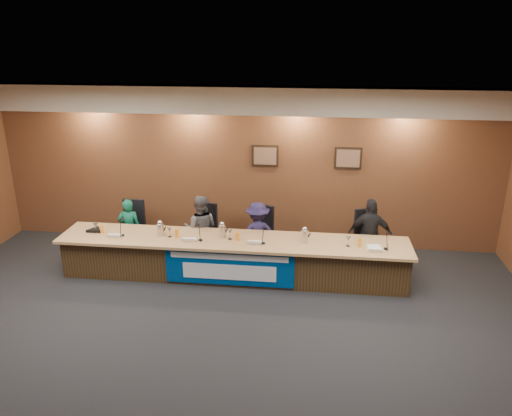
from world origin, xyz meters
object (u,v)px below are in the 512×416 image
at_px(panelist_a, 130,229).
at_px(carafe_left, 160,230).
at_px(panelist_d, 370,235).
at_px(office_chair_c, 258,238).
at_px(office_chair_d, 369,243).
at_px(carafe_right, 305,236).
at_px(banner, 229,268).
at_px(office_chair_a, 132,232).
at_px(panelist_c, 258,234).
at_px(dais_body, 233,259).
at_px(carafe_mid, 222,231).
at_px(office_chair_b, 202,235).
at_px(speakerphone, 95,230).
at_px(panelist_b, 201,229).

relative_size(panelist_a, carafe_left, 5.40).
bearing_deg(panelist_d, office_chair_c, 1.23).
distance_m(office_chair_d, carafe_right, 1.42).
relative_size(banner, carafe_left, 10.05).
relative_size(panelist_d, office_chair_a, 2.84).
relative_size(panelist_c, carafe_right, 5.55).
relative_size(dais_body, carafe_mid, 25.34).
height_order(panelist_d, office_chair_d, panelist_d).
height_order(banner, office_chair_d, banner).
bearing_deg(office_chair_d, office_chair_a, 161.37).
xyz_separation_m(panelist_d, carafe_left, (-3.69, -0.62, 0.18)).
height_order(office_chair_a, office_chair_b, same).
relative_size(banner, panelist_a, 1.86).
height_order(office_chair_c, carafe_left, carafe_left).
height_order(panelist_a, carafe_mid, panelist_a).
distance_m(office_chair_a, office_chair_b, 1.39).
distance_m(office_chair_b, office_chair_d, 3.12).
bearing_deg(panelist_c, office_chair_a, -17.50).
distance_m(panelist_c, office_chair_d, 2.05).
height_order(office_chair_b, office_chair_d, same).
distance_m(panelist_c, carafe_right, 1.10).
xyz_separation_m(panelist_a, office_chair_a, (0.00, 0.10, -0.11)).
distance_m(office_chair_b, carafe_left, 1.00).
xyz_separation_m(office_chair_d, carafe_left, (-3.69, -0.72, 0.38)).
bearing_deg(panelist_c, banner, 54.57).
distance_m(banner, panelist_c, 1.08).
bearing_deg(dais_body, speakerphone, 179.99).
xyz_separation_m(panelist_b, office_chair_d, (3.12, 0.10, -0.18)).
bearing_deg(panelist_a, banner, 145.20).
xyz_separation_m(panelist_a, speakerphone, (-0.42, -0.58, 0.18)).
relative_size(panelist_d, office_chair_d, 2.84).
relative_size(carafe_left, carafe_mid, 0.92).
distance_m(panelist_d, office_chair_b, 3.13).
distance_m(panelist_a, office_chair_a, 0.15).
relative_size(banner, panelist_b, 1.68).
bearing_deg(panelist_c, panelist_a, -15.17).
relative_size(panelist_d, office_chair_b, 2.84).
distance_m(panelist_c, office_chair_b, 1.09).
xyz_separation_m(office_chair_c, carafe_mid, (-0.55, -0.69, 0.39)).
height_order(panelist_d, carafe_left, panelist_d).
bearing_deg(office_chair_b, office_chair_d, 17.08).
bearing_deg(office_chair_a, speakerphone, -122.05).
height_order(dais_body, office_chair_d, dais_body).
height_order(panelist_d, speakerphone, panelist_d).
relative_size(banner, office_chair_c, 4.58).
relative_size(dais_body, office_chair_d, 12.50).
relative_size(panelist_b, office_chair_c, 2.73).
height_order(panelist_a, carafe_right, panelist_a).
distance_m(office_chair_b, carafe_right, 2.11).
relative_size(office_chair_a, carafe_mid, 2.03).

